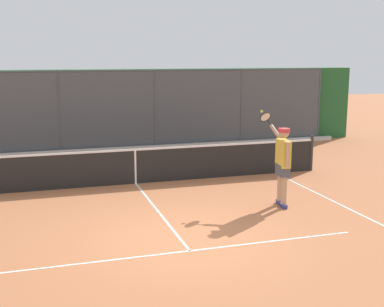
# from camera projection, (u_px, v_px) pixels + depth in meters

# --- Properties ---
(ground_plane) EXTENTS (60.00, 60.00, 0.00)m
(ground_plane) POSITION_uv_depth(u_px,v_px,m) (181.00, 240.00, 9.53)
(ground_plane) COLOR #B76B42
(court_line_markings) EXTENTS (8.42, 9.19, 0.01)m
(court_line_markings) POSITION_uv_depth(u_px,v_px,m) (196.00, 258.00, 8.68)
(court_line_markings) COLOR white
(court_line_markings) RESTS_ON ground
(fence_backdrop) EXTENTS (20.11, 1.37, 2.92)m
(fence_backdrop) POSITION_uv_depth(u_px,v_px,m) (106.00, 110.00, 18.70)
(fence_backdrop) COLOR #474C51
(fence_backdrop) RESTS_ON ground
(tennis_net) EXTENTS (10.82, 0.09, 1.07)m
(tennis_net) POSITION_uv_depth(u_px,v_px,m) (135.00, 166.00, 13.64)
(tennis_net) COLOR #2D2D2D
(tennis_net) RESTS_ON ground
(tennis_player) EXTENTS (0.34, 1.49, 2.12)m
(tennis_player) POSITION_uv_depth(u_px,v_px,m) (283.00, 160.00, 11.51)
(tennis_player) COLOR navy
(tennis_player) RESTS_ON ground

